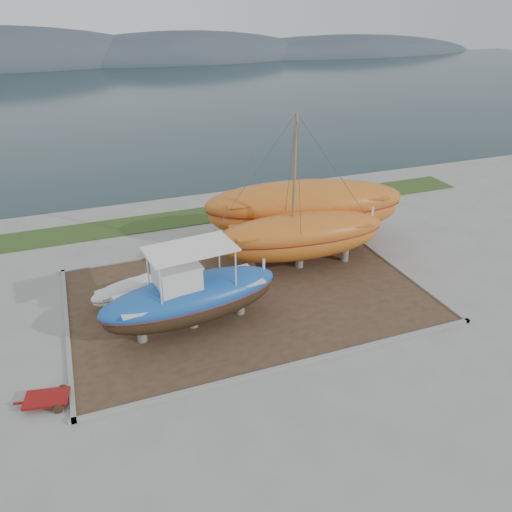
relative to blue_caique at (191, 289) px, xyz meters
name	(u,v)px	position (x,y,z in m)	size (l,w,h in m)	color
ground	(278,338)	(3.44, -2.22, -2.13)	(140.00, 140.00, 0.00)	gray
dirt_patch	(248,295)	(3.44, 1.78, -2.10)	(18.00, 12.00, 0.06)	#422D1E
curb_frame	(248,294)	(3.44, 1.78, -2.06)	(18.60, 12.60, 0.15)	gray
grass_strip	(194,217)	(3.44, 13.28, -2.09)	(44.00, 3.00, 0.08)	#284219
sea	(110,97)	(3.44, 67.78, -2.13)	(260.00, 100.00, 0.04)	#182C31
mountain_ridge	(86,62)	(3.44, 122.78, -2.13)	(200.00, 36.00, 20.00)	#333D49
blue_caique	(191,289)	(0.00, 0.00, 0.00)	(8.61, 2.69, 4.14)	#1C56AE
white_dinghy	(127,293)	(-2.60, 3.26, -1.50)	(3.80, 1.43, 1.14)	silver
orange_sailboat	(302,195)	(7.31, 3.64, 2.36)	(9.99, 2.94, 8.87)	#C0601D
orange_bare_hull	(304,215)	(8.84, 6.30, -0.03)	(12.43, 3.73, 4.07)	#C0601D
red_trailer	(47,401)	(-6.57, -2.97, -1.96)	(2.44, 1.22, 0.35)	maroon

